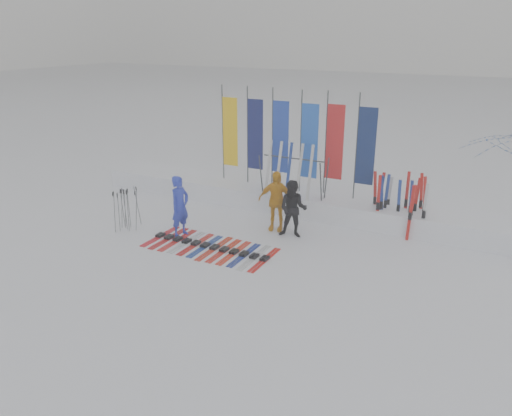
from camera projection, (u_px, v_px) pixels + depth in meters
The scene contains 10 objects.
ground at pixel (219, 264), 12.41m from camera, with size 120.00×120.00×0.00m, color white.
snow_bank at pixel (293, 200), 16.15m from camera, with size 14.00×1.60×0.60m, color white.
person_blue at pixel (180, 206), 13.84m from camera, with size 0.63×0.42×1.74m, color #2030BE.
person_black at pixel (293, 209), 13.78m from camera, with size 0.79×0.62×1.63m, color black.
person_yellow at pixel (276, 201), 14.26m from camera, with size 1.03×0.43×1.76m, color orange.
ski_row at pixel (210, 246), 13.31m from camera, with size 3.46×1.69×0.07m.
pole_cluster at pixel (126, 209), 14.40m from camera, with size 0.58×0.87×1.25m.
feather_flags at pixel (293, 139), 15.72m from camera, with size 5.25×0.26×3.20m.
ski_rack at pixel (293, 171), 15.39m from camera, with size 2.04×0.80×1.23m.
upright_skis at pixel (399, 204), 14.23m from camera, with size 1.59×1.12×1.69m.
Camera 1 is at (6.01, -9.51, 5.49)m, focal length 35.00 mm.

